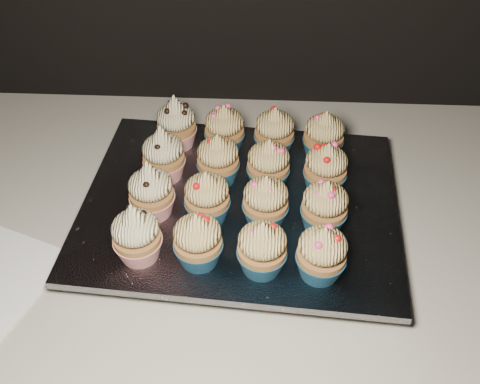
# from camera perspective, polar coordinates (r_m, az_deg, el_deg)

# --- Properties ---
(cabinet) EXTENTS (2.40, 0.60, 0.86)m
(cabinet) POSITION_cam_1_polar(r_m,az_deg,el_deg) (1.22, -12.17, -17.23)
(cabinet) COLOR black
(cabinet) RESTS_ON ground
(worktop) EXTENTS (2.44, 0.64, 0.04)m
(worktop) POSITION_cam_1_polar(r_m,az_deg,el_deg) (0.86, -16.53, -2.41)
(worktop) COLOR beige
(worktop) RESTS_ON cabinet
(baking_tray) EXTENTS (0.44, 0.34, 0.02)m
(baking_tray) POSITION_cam_1_polar(r_m,az_deg,el_deg) (0.79, 0.00, -2.04)
(baking_tray) COLOR black
(baking_tray) RESTS_ON worktop
(foil_lining) EXTENTS (0.47, 0.38, 0.01)m
(foil_lining) POSITION_cam_1_polar(r_m,az_deg,el_deg) (0.78, 0.00, -1.17)
(foil_lining) COLOR silver
(foil_lining) RESTS_ON baking_tray
(cupcake_0) EXTENTS (0.06, 0.06, 0.10)m
(cupcake_0) POSITION_cam_1_polar(r_m,az_deg,el_deg) (0.69, -10.99, -4.49)
(cupcake_0) COLOR red
(cupcake_0) RESTS_ON foil_lining
(cupcake_1) EXTENTS (0.06, 0.06, 0.08)m
(cupcake_1) POSITION_cam_1_polar(r_m,az_deg,el_deg) (0.67, -4.52, -5.16)
(cupcake_1) COLOR navy
(cupcake_1) RESTS_ON foil_lining
(cupcake_2) EXTENTS (0.06, 0.06, 0.08)m
(cupcake_2) POSITION_cam_1_polar(r_m,az_deg,el_deg) (0.66, 2.37, -6.01)
(cupcake_2) COLOR navy
(cupcake_2) RESTS_ON foil_lining
(cupcake_3) EXTENTS (0.06, 0.06, 0.08)m
(cupcake_3) POSITION_cam_1_polar(r_m,az_deg,el_deg) (0.67, 8.71, -6.49)
(cupcake_3) COLOR navy
(cupcake_3) RESTS_ON foil_lining
(cupcake_4) EXTENTS (0.06, 0.06, 0.10)m
(cupcake_4) POSITION_cam_1_polar(r_m,az_deg,el_deg) (0.74, -9.45, 0.06)
(cupcake_4) COLOR red
(cupcake_4) RESTS_ON foil_lining
(cupcake_5) EXTENTS (0.06, 0.06, 0.08)m
(cupcake_5) POSITION_cam_1_polar(r_m,az_deg,el_deg) (0.73, -3.54, -0.60)
(cupcake_5) COLOR navy
(cupcake_5) RESTS_ON foil_lining
(cupcake_6) EXTENTS (0.06, 0.06, 0.08)m
(cupcake_6) POSITION_cam_1_polar(r_m,az_deg,el_deg) (0.72, 2.74, -1.04)
(cupcake_6) COLOR navy
(cupcake_6) RESTS_ON foil_lining
(cupcake_7) EXTENTS (0.06, 0.06, 0.08)m
(cupcake_7) POSITION_cam_1_polar(r_m,az_deg,el_deg) (0.72, 9.00, -1.57)
(cupcake_7) COLOR navy
(cupcake_7) RESTS_ON foil_lining
(cupcake_8) EXTENTS (0.06, 0.06, 0.10)m
(cupcake_8) POSITION_cam_1_polar(r_m,az_deg,el_deg) (0.80, -8.16, 3.89)
(cupcake_8) COLOR red
(cupcake_8) RESTS_ON foil_lining
(cupcake_9) EXTENTS (0.06, 0.06, 0.08)m
(cupcake_9) POSITION_cam_1_polar(r_m,az_deg,el_deg) (0.78, -2.35, 3.45)
(cupcake_9) COLOR navy
(cupcake_9) RESTS_ON foil_lining
(cupcake_10) EXTENTS (0.06, 0.06, 0.08)m
(cupcake_10) POSITION_cam_1_polar(r_m,az_deg,el_deg) (0.78, 3.04, 2.92)
(cupcake_10) COLOR navy
(cupcake_10) RESTS_ON foil_lining
(cupcake_11) EXTENTS (0.06, 0.06, 0.08)m
(cupcake_11) POSITION_cam_1_polar(r_m,az_deg,el_deg) (0.78, 9.11, 2.46)
(cupcake_11) COLOR navy
(cupcake_11) RESTS_ON foil_lining
(cupcake_12) EXTENTS (0.06, 0.06, 0.10)m
(cupcake_12) POSITION_cam_1_polar(r_m,az_deg,el_deg) (0.85, -6.80, 7.21)
(cupcake_12) COLOR red
(cupcake_12) RESTS_ON foil_lining
(cupcake_13) EXTENTS (0.06, 0.06, 0.08)m
(cupcake_13) POSITION_cam_1_polar(r_m,az_deg,el_deg) (0.84, -1.68, 6.65)
(cupcake_13) COLOR navy
(cupcake_13) RESTS_ON foil_lining
(cupcake_14) EXTENTS (0.06, 0.06, 0.08)m
(cupcake_14) POSITION_cam_1_polar(r_m,az_deg,el_deg) (0.84, 3.67, 6.37)
(cupcake_14) COLOR navy
(cupcake_14) RESTS_ON foil_lining
(cupcake_15) EXTENTS (0.06, 0.06, 0.08)m
(cupcake_15) POSITION_cam_1_polar(r_m,az_deg,el_deg) (0.84, 8.92, 5.91)
(cupcake_15) COLOR navy
(cupcake_15) RESTS_ON foil_lining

